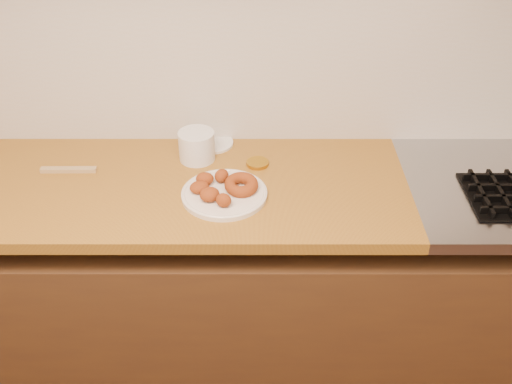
% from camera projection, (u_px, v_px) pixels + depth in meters
% --- Properties ---
extents(wall_back, '(4.00, 0.02, 2.70)m').
position_uv_depth(wall_back, '(255.00, 15.00, 1.95)').
color(wall_back, tan).
rests_on(wall_back, ground).
extents(base_cabinet, '(3.60, 0.60, 0.77)m').
position_uv_depth(base_cabinet, '(255.00, 296.00, 2.24)').
color(base_cabinet, '#482C16').
rests_on(base_cabinet, floor).
extents(butcher_block, '(2.30, 0.62, 0.04)m').
position_uv_depth(butcher_block, '(57.00, 188.00, 1.96)').
color(butcher_block, olive).
rests_on(butcher_block, base_cabinet).
extents(backsplash, '(3.60, 0.02, 0.60)m').
position_uv_depth(backsplash, '(255.00, 60.00, 2.02)').
color(backsplash, beige).
rests_on(backsplash, wall_back).
extents(donut_plate, '(0.27, 0.27, 0.02)m').
position_uv_depth(donut_plate, '(224.00, 194.00, 1.89)').
color(donut_plate, silver).
rests_on(donut_plate, butcher_block).
extents(ring_donut, '(0.13, 0.14, 0.05)m').
position_uv_depth(ring_donut, '(241.00, 185.00, 1.88)').
color(ring_donut, brown).
rests_on(ring_donut, donut_plate).
extents(fried_dough_chunks, '(0.15, 0.19, 0.04)m').
position_uv_depth(fried_dough_chunks, '(211.00, 187.00, 1.87)').
color(fried_dough_chunks, brown).
rests_on(fried_dough_chunks, donut_plate).
extents(plastic_tub, '(0.15, 0.15, 0.10)m').
position_uv_depth(plastic_tub, '(197.00, 146.00, 2.04)').
color(plastic_tub, silver).
rests_on(plastic_tub, butcher_block).
extents(tub_lid, '(0.18, 0.18, 0.01)m').
position_uv_depth(tub_lid, '(213.00, 143.00, 2.15)').
color(tub_lid, white).
rests_on(tub_lid, butcher_block).
extents(brass_jar_lid, '(0.08, 0.08, 0.01)m').
position_uv_depth(brass_jar_lid, '(257.00, 163.00, 2.04)').
color(brass_jar_lid, '#AB7D1B').
rests_on(brass_jar_lid, butcher_block).
extents(wooden_utensil, '(0.19, 0.02, 0.01)m').
position_uv_depth(wooden_utensil, '(69.00, 170.00, 2.00)').
color(wooden_utensil, tan).
rests_on(wooden_utensil, butcher_block).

